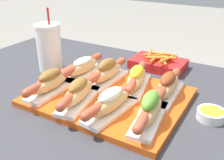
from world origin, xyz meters
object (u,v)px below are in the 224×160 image
at_px(hot_dog_5, 107,72).
at_px(drink_cup, 49,48).
at_px(hot_dog_2, 111,102).
at_px(serving_tray, 109,97).
at_px(hot_dog_6, 136,78).
at_px(hot_dog_7, 167,86).
at_px(fries_basket, 158,63).
at_px(hot_dog_0, 51,82).
at_px(sauce_bowl, 211,114).
at_px(hot_dog_4, 83,67).
at_px(hot_dog_3, 150,109).
at_px(hot_dog_1, 78,92).

relative_size(hot_dog_5, drink_cup, 0.95).
distance_m(hot_dog_2, hot_dog_5, 0.20).
bearing_deg(hot_dog_5, serving_tray, -55.88).
height_order(hot_dog_6, hot_dog_7, hot_dog_7).
distance_m(serving_tray, fries_basket, 0.32).
bearing_deg(hot_dog_2, hot_dog_0, 177.02).
distance_m(serving_tray, hot_dog_0, 0.18).
distance_m(drink_cup, fries_basket, 0.43).
bearing_deg(sauce_bowl, fries_basket, 133.69).
distance_m(hot_dog_7, sauce_bowl, 0.15).
xyz_separation_m(hot_dog_6, sauce_bowl, (0.24, -0.03, -0.04)).
xyz_separation_m(hot_dog_0, hot_dog_4, (0.01, 0.15, -0.00)).
bearing_deg(fries_basket, drink_cup, -147.27).
bearing_deg(sauce_bowl, hot_dog_6, 172.01).
height_order(hot_dog_3, drink_cup, drink_cup).
bearing_deg(hot_dog_2, hot_dog_7, 59.24).
height_order(hot_dog_5, hot_dog_7, hot_dog_5).
xyz_separation_m(serving_tray, sauce_bowl, (0.30, 0.05, 0.01)).
bearing_deg(serving_tray, hot_dog_4, 153.64).
relative_size(serving_tray, hot_dog_5, 1.99).
relative_size(hot_dog_0, hot_dog_6, 1.02).
xyz_separation_m(hot_dog_5, drink_cup, (-0.26, 0.01, 0.04)).
height_order(hot_dog_2, hot_dog_3, hot_dog_3).
distance_m(hot_dog_0, hot_dog_2, 0.22).
bearing_deg(drink_cup, fries_basket, 32.73).
distance_m(hot_dog_0, hot_dog_5, 0.19).
xyz_separation_m(hot_dog_0, hot_dog_2, (0.22, -0.01, -0.00)).
relative_size(serving_tray, sauce_bowl, 5.93).
height_order(hot_dog_2, hot_dog_4, hot_dog_2).
distance_m(hot_dog_5, drink_cup, 0.27).
xyz_separation_m(sauce_bowl, fries_basket, (-0.26, 0.27, 0.01)).
distance_m(hot_dog_4, hot_dog_7, 0.31).
distance_m(hot_dog_7, drink_cup, 0.47).
height_order(hot_dog_0, hot_dog_7, hot_dog_7).
relative_size(hot_dog_2, hot_dog_5, 1.00).
distance_m(hot_dog_1, fries_basket, 0.41).
xyz_separation_m(hot_dog_0, fries_basket, (0.20, 0.39, -0.03)).
relative_size(hot_dog_4, hot_dog_7, 1.00).
height_order(sauce_bowl, drink_cup, drink_cup).
relative_size(hot_dog_1, hot_dog_3, 0.99).
bearing_deg(hot_dog_7, drink_cup, 178.65).
xyz_separation_m(hot_dog_7, drink_cup, (-0.47, 0.01, 0.04)).
height_order(hot_dog_2, hot_dog_5, hot_dog_5).
relative_size(hot_dog_1, fries_basket, 1.08).
relative_size(hot_dog_0, hot_dog_7, 1.00).
bearing_deg(hot_dog_4, hot_dog_7, 0.44).
relative_size(hot_dog_6, hot_dog_7, 0.98).
relative_size(hot_dog_4, hot_dog_6, 1.02).
relative_size(hot_dog_2, hot_dog_3, 1.00).
relative_size(sauce_bowl, fries_basket, 0.37).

